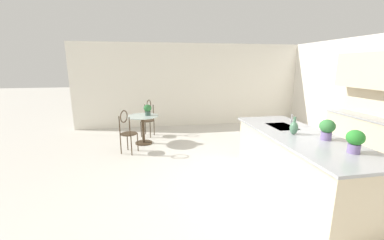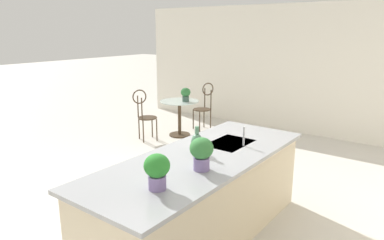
% 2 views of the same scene
% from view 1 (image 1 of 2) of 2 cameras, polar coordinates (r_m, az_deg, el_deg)
% --- Properties ---
extents(ground_plane, '(40.00, 40.00, 0.00)m').
position_cam_1_polar(ground_plane, '(4.41, 11.64, -14.47)').
color(ground_plane, beige).
extents(wall_left_window, '(0.12, 7.80, 2.70)m').
position_cam_1_polar(wall_left_window, '(8.04, 0.73, 8.31)').
color(wall_left_window, silver).
rests_on(wall_left_window, ground).
extents(kitchen_island, '(2.80, 1.06, 0.92)m').
position_cam_1_polar(kitchen_island, '(4.36, 23.97, -8.99)').
color(kitchen_island, beige).
rests_on(kitchen_island, ground).
extents(back_counter_run, '(2.44, 0.64, 1.52)m').
position_cam_1_polar(back_counter_run, '(6.39, 38.22, -3.61)').
color(back_counter_run, beige).
rests_on(back_counter_run, ground).
extents(bistro_table, '(0.80, 0.80, 0.74)m').
position_cam_1_polar(bistro_table, '(6.31, -11.63, -1.62)').
color(bistro_table, '#3D2D1E').
rests_on(bistro_table, ground).
extents(chair_near_window, '(0.52, 0.50, 1.04)m').
position_cam_1_polar(chair_near_window, '(6.96, -10.49, 0.88)').
color(chair_near_window, '#3D2D1E').
rests_on(chair_near_window, ground).
extents(chair_by_island, '(0.52, 0.51, 1.04)m').
position_cam_1_polar(chair_by_island, '(5.64, -15.28, -2.25)').
color(chair_by_island, '#3D2D1E').
rests_on(chair_by_island, ground).
extents(sink_faucet, '(0.02, 0.02, 0.22)m').
position_cam_1_polar(sink_faucet, '(4.73, 22.74, -0.01)').
color(sink_faucet, '#B2B5BA').
rests_on(sink_faucet, kitchen_island).
extents(potted_plant_on_table, '(0.20, 0.20, 0.28)m').
position_cam_1_polar(potted_plant_on_table, '(6.24, -10.57, 2.55)').
color(potted_plant_on_table, '#385147').
rests_on(potted_plant_on_table, bistro_table).
extents(potted_plant_counter_near, '(0.22, 0.22, 0.31)m').
position_cam_1_polar(potted_plant_counter_near, '(4.08, 29.62, -1.73)').
color(potted_plant_counter_near, '#7A669E').
rests_on(potted_plant_counter_near, kitchen_island).
extents(potted_plant_counter_far, '(0.21, 0.21, 0.30)m').
position_cam_1_polar(potted_plant_counter_far, '(3.66, 34.48, -3.96)').
color(potted_plant_counter_far, '#7A669E').
rests_on(potted_plant_counter_far, kitchen_island).
extents(vase_on_counter, '(0.13, 0.13, 0.29)m').
position_cam_1_polar(vase_on_counter, '(4.18, 23.22, -1.69)').
color(vase_on_counter, '#4C7A5B').
rests_on(vase_on_counter, kitchen_island).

